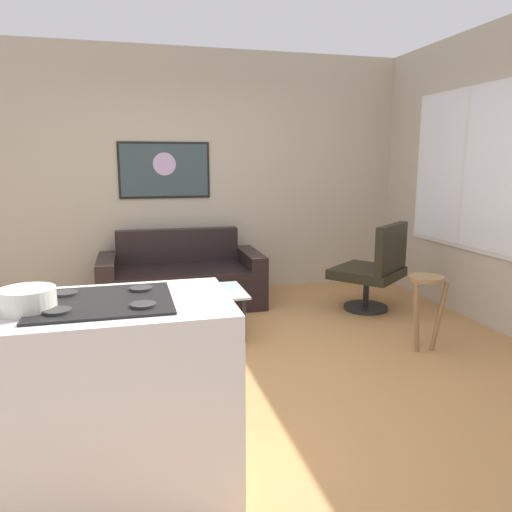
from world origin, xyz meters
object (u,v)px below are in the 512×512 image
object	(u,v)px
armchair	(375,269)
wall_painting	(165,170)
couch	(181,281)
coffee_table	(184,296)
bar_stool	(425,295)
mixing_bowl	(27,300)

from	to	relation	value
armchair	wall_painting	size ratio (longest dim) A/B	0.90
couch	armchair	world-z (taller)	armchair
coffee_table	armchair	distance (m)	2.03
coffee_table	bar_stool	world-z (taller)	bar_stool
armchair	bar_stool	xyz separation A→B (m)	(-0.12, -1.08, 0.02)
couch	armchair	xyz separation A→B (m)	(1.93, -0.73, 0.18)
armchair	bar_stool	world-z (taller)	armchair
coffee_table	bar_stool	distance (m)	2.05
armchair	mixing_bowl	distance (m)	3.75
armchair	mixing_bowl	bearing A→B (deg)	-140.69
couch	mixing_bowl	bearing A→B (deg)	-107.13
coffee_table	armchair	xyz separation A→B (m)	(2.01, 0.30, 0.06)
armchair	wall_painting	bearing A→B (deg)	148.50
couch	armchair	distance (m)	2.07
mixing_bowl	armchair	bearing A→B (deg)	39.31
couch	bar_stool	world-z (taller)	couch
coffee_table	mixing_bowl	xyz separation A→B (m)	(-0.87, -2.05, 0.60)
armchair	bar_stool	size ratio (longest dim) A/B	1.47
coffee_table	mixing_bowl	world-z (taller)	mixing_bowl
wall_painting	mixing_bowl	bearing A→B (deg)	-103.29
armchair	couch	bearing A→B (deg)	159.33
bar_stool	wall_painting	xyz separation A→B (m)	(-1.91, 2.32, 0.98)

